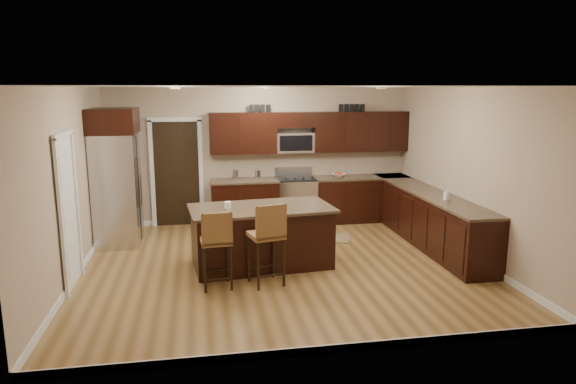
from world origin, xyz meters
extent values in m
plane|color=olive|center=(0.00, 0.00, 0.00)|extent=(6.00, 6.00, 0.00)
plane|color=silver|center=(0.00, 0.00, 2.70)|extent=(6.00, 6.00, 0.00)
plane|color=tan|center=(0.00, 2.75, 1.35)|extent=(6.00, 0.00, 6.00)
plane|color=tan|center=(-3.00, 0.00, 1.35)|extent=(0.00, 5.50, 5.50)
plane|color=tan|center=(3.00, 0.00, 1.35)|extent=(0.00, 5.50, 5.50)
cube|color=black|center=(-0.35, 2.45, 0.44)|extent=(1.30, 0.60, 0.88)
cube|color=black|center=(2.03, 2.45, 0.44)|extent=(1.94, 0.60, 0.88)
cube|color=black|center=(2.70, 0.48, 0.44)|extent=(0.60, 3.35, 0.88)
cube|color=brown|center=(-0.35, 2.45, 0.90)|extent=(1.30, 0.63, 0.04)
cube|color=brown|center=(2.03, 2.45, 0.90)|extent=(1.94, 0.63, 0.04)
cube|color=brown|center=(2.70, 0.48, 0.90)|extent=(0.63, 3.35, 0.04)
cube|color=black|center=(-0.35, 2.58, 1.82)|extent=(1.30, 0.33, 0.80)
cube|color=black|center=(2.03, 2.58, 1.82)|extent=(1.94, 0.33, 0.80)
cube|color=black|center=(0.68, 2.58, 2.07)|extent=(0.76, 0.33, 0.30)
cube|color=silver|center=(0.68, 2.45, 0.45)|extent=(0.76, 0.64, 0.90)
cube|color=black|center=(0.68, 2.45, 0.91)|extent=(0.76, 0.60, 0.03)
cube|color=black|center=(0.68, 2.15, 0.45)|extent=(0.65, 0.01, 0.45)
cube|color=silver|center=(0.68, 2.72, 1.02)|extent=(0.76, 0.05, 0.18)
cube|color=silver|center=(0.68, 2.60, 1.62)|extent=(0.76, 0.31, 0.40)
cube|color=black|center=(-1.65, 2.73, 1.03)|extent=(0.85, 0.03, 2.06)
cube|color=white|center=(-2.98, -0.30, 1.02)|extent=(0.03, 0.80, 2.04)
cube|color=black|center=(-0.31, 0.07, 0.44)|extent=(2.12, 1.21, 0.88)
cube|color=brown|center=(-0.31, 0.07, 0.90)|extent=(2.23, 1.32, 0.04)
cube|color=black|center=(-0.31, 0.07, 0.04)|extent=(2.03, 1.12, 0.09)
cube|color=brown|center=(-1.02, -0.71, 0.66)|extent=(0.44, 0.44, 0.06)
cube|color=brown|center=(-1.01, -0.90, 0.87)|extent=(0.41, 0.07, 0.43)
cylinder|color=black|center=(-1.19, -0.89, 0.31)|extent=(0.03, 0.03, 0.63)
cylinder|color=black|center=(-0.85, -0.89, 0.31)|extent=(0.03, 0.03, 0.63)
cylinder|color=black|center=(-1.19, -0.54, 0.31)|extent=(0.03, 0.03, 0.63)
cylinder|color=black|center=(-0.85, -0.54, 0.31)|extent=(0.03, 0.03, 0.63)
cube|color=brown|center=(-0.34, -0.71, 0.70)|extent=(0.53, 0.53, 0.06)
cube|color=brown|center=(-0.29, -0.90, 0.93)|extent=(0.43, 0.15, 0.47)
cylinder|color=black|center=(-0.53, -0.90, 0.34)|extent=(0.04, 0.04, 0.67)
cylinder|color=black|center=(-0.15, -0.90, 0.34)|extent=(0.04, 0.04, 0.67)
cylinder|color=black|center=(-0.53, -0.53, 0.34)|extent=(0.04, 0.04, 0.67)
cylinder|color=black|center=(-0.15, -0.53, 0.34)|extent=(0.04, 0.04, 0.67)
cube|color=silver|center=(-2.62, 1.65, 0.96)|extent=(0.72, 0.96, 1.93)
cube|color=black|center=(-2.26, 1.65, 0.96)|extent=(0.01, 0.02, 1.83)
cylinder|color=silver|center=(-2.23, 1.57, 1.06)|extent=(0.02, 0.02, 0.86)
cylinder|color=silver|center=(-2.23, 1.73, 1.06)|extent=(0.02, 0.02, 0.86)
cube|color=black|center=(-2.62, 1.65, 2.14)|extent=(0.78, 1.02, 0.42)
cube|color=olive|center=(0.98, 1.38, 0.01)|extent=(1.15, 0.95, 0.01)
imported|color=silver|center=(1.56, 2.45, 0.95)|extent=(0.35, 0.35, 0.07)
imported|color=#B2B2B2|center=(2.70, 0.07, 1.02)|extent=(0.10, 0.10, 0.19)
cylinder|color=silver|center=(-0.52, 2.45, 1.02)|extent=(0.12, 0.12, 0.20)
cylinder|color=silver|center=(-0.09, 2.45, 1.01)|extent=(0.11, 0.11, 0.18)
cylinder|color=white|center=(-0.81, 0.07, 0.97)|extent=(0.10, 0.10, 0.10)
camera|label=1|loc=(-1.20, -7.43, 2.67)|focal=32.00mm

